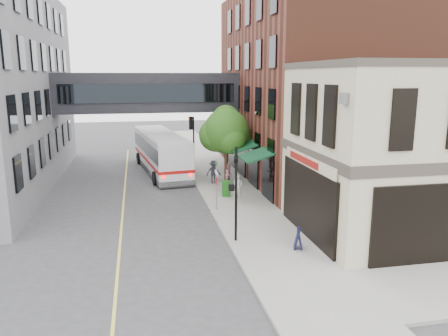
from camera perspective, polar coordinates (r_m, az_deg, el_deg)
name	(u,v)px	position (r m, az deg, el deg)	size (l,w,h in m)	color
ground	(237,261)	(19.18, 1.71, -12.06)	(120.00, 120.00, 0.00)	#38383A
sidewalk_main	(221,181)	(32.56, -0.42, -1.74)	(4.00, 60.00, 0.15)	gray
corner_building	(405,150)	(23.33, 22.61, 2.19)	(10.19, 8.12, 8.45)	#B7AD8B
brick_building	(320,86)	(34.97, 12.40, 10.39)	(13.76, 18.00, 14.00)	#5A2B1C
skyway_bridge	(148,92)	(35.09, -9.87, 9.69)	(14.00, 3.18, 3.00)	black
traffic_signal_near	(235,182)	(20.14, 1.50, -1.90)	(0.44, 0.22, 4.60)	black
traffic_signal_far	(192,133)	(34.61, -4.21, 4.55)	(0.53, 0.28, 4.50)	black
street_sign_pole	(216,180)	(25.15, -0.99, -1.52)	(0.08, 0.75, 3.00)	gray
street_tree	(225,131)	(31.14, 0.20, 4.81)	(3.80, 3.20, 5.60)	#382619
lane_marking	(124,202)	(28.18, -12.99, -4.40)	(0.12, 40.00, 0.01)	#D8CC4C
bus	(161,151)	(36.13, -8.25, 2.27)	(4.14, 12.01, 3.17)	silver
pedestrian_a	(238,188)	(26.98, 1.79, -2.60)	(0.63, 0.41, 1.73)	beige
pedestrian_b	(229,174)	(31.04, 0.71, -0.82)	(0.75, 0.58, 1.54)	#C47F8D
pedestrian_c	(213,172)	(31.46, -1.39, -0.52)	(1.09, 0.62, 1.68)	#212129
newspaper_box	(226,188)	(28.21, 0.27, -2.69)	(0.51, 0.45, 1.01)	#175814
sandwich_board	(298,238)	(20.18, 9.67, -9.03)	(0.35, 0.54, 0.97)	black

